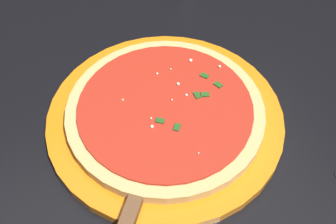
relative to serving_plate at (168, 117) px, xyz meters
The scene contains 4 objects.
restaurant_table 0.12m from the serving_plate, 143.65° to the right, with size 1.15×0.92×0.73m.
serving_plate is the anchor object (origin of this frame).
pizza 0.02m from the serving_plate, 101.07° to the left, with size 0.28×0.28×0.02m.
pizza_server 0.16m from the serving_plate, 39.33° to the right, with size 0.20×0.17×0.01m.
Camera 1 is at (0.36, -0.15, 1.23)m, focal length 45.67 mm.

